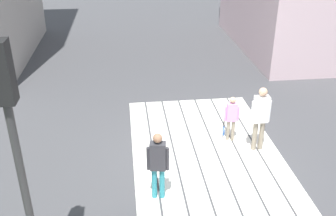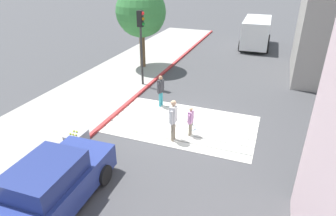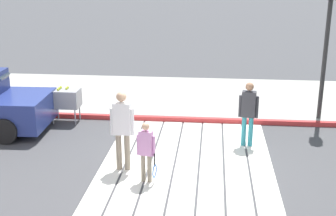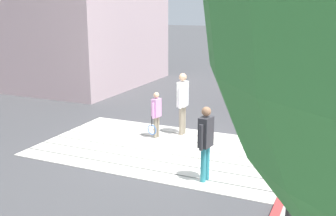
{
  "view_description": "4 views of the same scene",
  "coord_description": "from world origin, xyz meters",
  "px_view_note": "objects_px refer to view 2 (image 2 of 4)",
  "views": [
    {
      "loc": [
        -8.43,
        1.99,
        5.63
      ],
      "look_at": [
        0.17,
        0.98,
        1.29
      ],
      "focal_mm": 41.99,
      "sensor_mm": 36.0,
      "label": 1
    },
    {
      "loc": [
        3.36,
        -10.82,
        6.4
      ],
      "look_at": [
        -0.65,
        -0.11,
        0.74
      ],
      "focal_mm": 31.1,
      "sensor_mm": 36.0,
      "label": 2
    },
    {
      "loc": [
        9.02,
        0.51,
        4.31
      ],
      "look_at": [
        -0.51,
        -0.44,
        1.27
      ],
      "focal_mm": 48.81,
      "sensor_mm": 36.0,
      "label": 3
    },
    {
      "loc": [
        -4.19,
        9.04,
        3.62
      ],
      "look_at": [
        -0.03,
        -0.19,
        1.05
      ],
      "focal_mm": 43.91,
      "sensor_mm": 36.0,
      "label": 4
    }
  ],
  "objects_px": {
    "car_parked_near_curb": "(51,187)",
    "traffic_light_corner": "(141,34)",
    "tennis_ball_cart": "(77,139)",
    "street_tree": "(142,13)",
    "pedestrian_child_with_racket": "(191,120)",
    "van_down_street": "(256,32)",
    "pedestrian_adult_trailing": "(173,118)",
    "pedestrian_adult_lead": "(161,89)"
  },
  "relations": [
    {
      "from": "van_down_street",
      "to": "pedestrian_adult_trailing",
      "type": "height_order",
      "value": "van_down_street"
    },
    {
      "from": "car_parked_near_curb",
      "to": "tennis_ball_cart",
      "type": "height_order",
      "value": "car_parked_near_curb"
    },
    {
      "from": "tennis_ball_cart",
      "to": "pedestrian_adult_lead",
      "type": "bearing_deg",
      "value": 75.38
    },
    {
      "from": "street_tree",
      "to": "pedestrian_adult_trailing",
      "type": "bearing_deg",
      "value": -57.97
    },
    {
      "from": "car_parked_near_curb",
      "to": "pedestrian_adult_lead",
      "type": "distance_m",
      "value": 7.39
    },
    {
      "from": "van_down_street",
      "to": "car_parked_near_curb",
      "type": "bearing_deg",
      "value": -99.72
    },
    {
      "from": "street_tree",
      "to": "pedestrian_child_with_racket",
      "type": "relative_size",
      "value": 4.11
    },
    {
      "from": "car_parked_near_curb",
      "to": "street_tree",
      "type": "relative_size",
      "value": 0.82
    },
    {
      "from": "car_parked_near_curb",
      "to": "pedestrian_adult_trailing",
      "type": "distance_m",
      "value": 5.05
    },
    {
      "from": "traffic_light_corner",
      "to": "car_parked_near_curb",
      "type": "bearing_deg",
      "value": -80.58
    },
    {
      "from": "pedestrian_adult_trailing",
      "to": "car_parked_near_curb",
      "type": "bearing_deg",
      "value": -113.86
    },
    {
      "from": "street_tree",
      "to": "tennis_ball_cart",
      "type": "xyz_separation_m",
      "value": [
        1.98,
        -10.09,
        -2.93
      ]
    },
    {
      "from": "van_down_street",
      "to": "pedestrian_adult_trailing",
      "type": "relative_size",
      "value": 2.98
    },
    {
      "from": "pedestrian_adult_trailing",
      "to": "pedestrian_child_with_racket",
      "type": "distance_m",
      "value": 0.86
    },
    {
      "from": "car_parked_near_curb",
      "to": "traffic_light_corner",
      "type": "xyz_separation_m",
      "value": [
        -1.58,
        9.52,
        2.3
      ]
    },
    {
      "from": "van_down_street",
      "to": "pedestrian_child_with_racket",
      "type": "relative_size",
      "value": 4.06
    },
    {
      "from": "street_tree",
      "to": "van_down_street",
      "type": "bearing_deg",
      "value": 52.94
    },
    {
      "from": "van_down_street",
      "to": "traffic_light_corner",
      "type": "distance_m",
      "value": 12.8
    },
    {
      "from": "van_down_street",
      "to": "pedestrian_adult_lead",
      "type": "relative_size",
      "value": 3.27
    },
    {
      "from": "pedestrian_adult_trailing",
      "to": "pedestrian_child_with_racket",
      "type": "bearing_deg",
      "value": 47.79
    },
    {
      "from": "car_parked_near_curb",
      "to": "traffic_light_corner",
      "type": "distance_m",
      "value": 9.92
    },
    {
      "from": "tennis_ball_cart",
      "to": "pedestrian_child_with_racket",
      "type": "bearing_deg",
      "value": 38.87
    },
    {
      "from": "street_tree",
      "to": "tennis_ball_cart",
      "type": "height_order",
      "value": "street_tree"
    },
    {
      "from": "street_tree",
      "to": "pedestrian_adult_trailing",
      "type": "distance_m",
      "value": 9.65
    },
    {
      "from": "van_down_street",
      "to": "traffic_light_corner",
      "type": "xyz_separation_m",
      "value": [
        -5.19,
        -11.57,
        1.76
      ]
    },
    {
      "from": "tennis_ball_cart",
      "to": "pedestrian_adult_lead",
      "type": "xyz_separation_m",
      "value": [
        1.3,
        4.98,
        0.24
      ]
    },
    {
      "from": "tennis_ball_cart",
      "to": "pedestrian_child_with_racket",
      "type": "relative_size",
      "value": 0.79
    },
    {
      "from": "car_parked_near_curb",
      "to": "pedestrian_adult_trailing",
      "type": "xyz_separation_m",
      "value": [
        2.04,
        4.61,
        0.3
      ]
    },
    {
      "from": "van_down_street",
      "to": "street_tree",
      "type": "bearing_deg",
      "value": -127.06
    },
    {
      "from": "pedestrian_adult_lead",
      "to": "pedestrian_child_with_racket",
      "type": "xyz_separation_m",
      "value": [
        2.18,
        -2.17,
        -0.21
      ]
    },
    {
      "from": "van_down_street",
      "to": "traffic_light_corner",
      "type": "bearing_deg",
      "value": -114.17
    },
    {
      "from": "traffic_light_corner",
      "to": "pedestrian_adult_trailing",
      "type": "relative_size",
      "value": 2.4
    },
    {
      "from": "car_parked_near_curb",
      "to": "traffic_light_corner",
      "type": "bearing_deg",
      "value": 99.42
    },
    {
      "from": "pedestrian_adult_lead",
      "to": "pedestrian_adult_trailing",
      "type": "distance_m",
      "value": 3.22
    },
    {
      "from": "street_tree",
      "to": "pedestrian_child_with_racket",
      "type": "height_order",
      "value": "street_tree"
    },
    {
      "from": "car_parked_near_curb",
      "to": "van_down_street",
      "type": "relative_size",
      "value": 0.83
    },
    {
      "from": "tennis_ball_cart",
      "to": "pedestrian_adult_trailing",
      "type": "xyz_separation_m",
      "value": [
        2.94,
        2.21,
        0.33
      ]
    },
    {
      "from": "car_parked_near_curb",
      "to": "street_tree",
      "type": "height_order",
      "value": "street_tree"
    },
    {
      "from": "car_parked_near_curb",
      "to": "tennis_ball_cart",
      "type": "distance_m",
      "value": 2.57
    },
    {
      "from": "van_down_street",
      "to": "tennis_ball_cart",
      "type": "distance_m",
      "value": 19.23
    },
    {
      "from": "pedestrian_child_with_racket",
      "to": "pedestrian_adult_lead",
      "type": "bearing_deg",
      "value": 135.18
    },
    {
      "from": "pedestrian_adult_lead",
      "to": "street_tree",
      "type": "bearing_deg",
      "value": 122.72
    }
  ]
}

